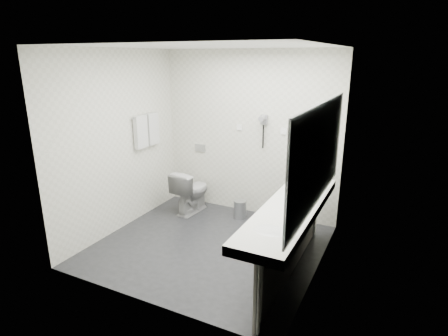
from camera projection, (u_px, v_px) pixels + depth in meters
The scene contains 30 objects.
floor at pixel (209, 246), 4.86m from camera, with size 2.80×2.80×0.00m, color #232427.
ceiling at pixel (206, 46), 4.13m from camera, with size 2.80×2.80×0.00m, color white.
wall_back at pixel (249, 134), 5.61m from camera, with size 2.80×2.80×0.00m, color silver.
wall_front at pixel (139, 186), 3.38m from camera, with size 2.80×2.80×0.00m, color silver.
wall_left at pixel (119, 142), 5.09m from camera, with size 2.60×2.60×0.00m, color silver.
wall_right at pixel (323, 169), 3.90m from camera, with size 2.60×2.60×0.00m, color silver.
vanity_counter at pixel (290, 210), 3.97m from camera, with size 0.55×2.20×0.10m, color white.
vanity_panel at pixel (291, 246), 4.09m from camera, with size 0.03×2.15×0.75m, color gray.
vanity_post_near at pixel (259, 300), 3.18m from camera, with size 0.06×0.06×0.75m, color silver.
vanity_post_far at pixel (315, 212), 4.96m from camera, with size 0.06×0.06×0.75m, color silver.
mirror at pixel (319, 155), 3.67m from camera, with size 0.02×2.20×1.05m, color #B2BCC6.
basin_near at pixel (270, 232), 3.41m from camera, with size 0.40×0.31×0.05m, color white.
basin_far at pixel (306, 189), 4.52m from camera, with size 0.40×0.31×0.05m, color white.
faucet_near at pixel (291, 227), 3.30m from camera, with size 0.04×0.04×0.15m, color silver.
faucet_far at pixel (323, 184), 4.41m from camera, with size 0.04×0.04×0.15m, color silver.
soap_bottle_a at pixel (295, 199), 4.04m from camera, with size 0.04×0.04×0.09m, color silver.
glass_left at pixel (311, 197), 4.07m from camera, with size 0.06×0.06×0.10m, color silver.
glass_right at pixel (313, 194), 4.15m from camera, with size 0.06×0.06×0.11m, color silver.
toilet at pixel (191, 191), 5.84m from camera, with size 0.39×0.68×0.69m, color white.
flush_plate at pixel (200, 148), 6.04m from camera, with size 0.18×0.02×0.12m, color #B2B5BA.
pedal_bin at pixel (240, 210), 5.65m from camera, with size 0.19×0.19×0.27m, color #B2B5BA.
bin_lid at pixel (240, 201), 5.61m from camera, with size 0.19×0.19×0.01m, color #B2B5BA.
towel_rail at pixel (145, 116), 5.45m from camera, with size 0.02×0.02×0.62m, color silver.
towel_near at pixel (141, 132), 5.39m from camera, with size 0.07×0.24×0.48m, color silver.
towel_far at pixel (152, 129), 5.63m from camera, with size 0.07×0.24×0.48m, color silver.
dryer_cradle at pixel (264, 120), 5.40m from camera, with size 0.10×0.04×0.14m, color gray.
dryer_barrel at pixel (262, 118), 5.33m from camera, with size 0.08×0.08×0.14m, color gray.
dryer_cord at pixel (263, 137), 5.46m from camera, with size 0.02×0.02×0.35m, color black.
switch_plate_a at pixel (240, 127), 5.63m from camera, with size 0.09×0.02×0.09m, color white.
switch_plate_b at pixel (284, 131), 5.33m from camera, with size 0.09×0.02×0.09m, color white.
Camera 1 is at (2.11, -3.80, 2.39)m, focal length 29.56 mm.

